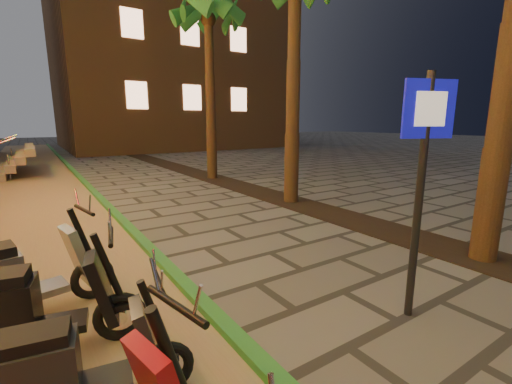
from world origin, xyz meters
TOP-DOWN VIEW (x-y plane):
  - parking_strip at (-2.60, 10.00)m, footprint 3.40×60.00m
  - green_curb at (-0.90, 10.00)m, footprint 0.18×60.00m
  - planting_strip at (3.60, 5.00)m, footprint 1.20×40.00m
  - apartment_block at (9.00, 32.00)m, footprint 18.00×16.06m
  - palm_d at (3.60, 12.00)m, footprint 2.97×3.02m
  - pedestrian_sign at (1.06, 1.69)m, footprint 0.58×0.25m
  - scooter_7 at (-2.42, 2.22)m, footprint 1.50×0.63m
  - scooter_8 at (-2.66, 3.22)m, footprint 1.69×0.75m
  - scooter_9 at (-2.78, 4.01)m, footprint 1.75×0.78m

SIDE VIEW (x-z plane):
  - parking_strip at x=-2.60m, z-range 0.00..0.01m
  - planting_strip at x=3.60m, z-range 0.00..0.02m
  - green_curb at x=-0.90m, z-range 0.00..0.10m
  - scooter_7 at x=-2.42m, z-range -0.07..0.98m
  - scooter_8 at x=-2.66m, z-range -0.08..1.11m
  - scooter_9 at x=-2.78m, z-range -0.08..1.15m
  - pedestrian_sign at x=1.06m, z-range 0.41..3.15m
  - palm_d at x=3.60m, z-range 2.36..9.53m
  - apartment_block at x=9.00m, z-range 0.00..25.00m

